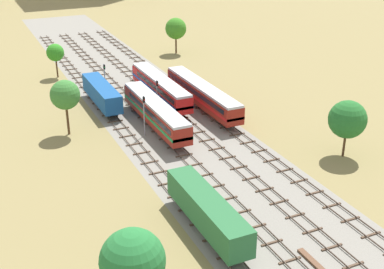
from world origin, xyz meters
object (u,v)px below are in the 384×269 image
object	(u,v)px
diesel_railcar_left_near	(155,111)
diesel_railcar_centre_left_midfar	(160,86)
passenger_coach_centre_mid	(202,93)
freight_boxcar_far_left_far	(102,93)
signal_post_nearest	(157,92)
signal_post_near	(105,75)
freight_boxcar_far_left_nearest	(207,210)
signal_post_mid	(144,111)

from	to	relation	value
diesel_railcar_left_near	diesel_railcar_centre_left_midfar	size ratio (longest dim) A/B	1.00
passenger_coach_centre_mid	freight_boxcar_far_left_far	xyz separation A→B (m)	(-14.41, 7.35, -0.16)
diesel_railcar_left_near	signal_post_nearest	bearing A→B (deg)	66.16
passenger_coach_centre_mid	signal_post_nearest	world-z (taller)	signal_post_nearest
freight_boxcar_far_left_far	signal_post_near	size ratio (longest dim) A/B	2.67
freight_boxcar_far_left_nearest	signal_post_mid	xyz separation A→B (m)	(2.40, 24.87, 1.29)
passenger_coach_centre_mid	signal_post_near	distance (m)	18.34
freight_boxcar_far_left_nearest	passenger_coach_centre_mid	xyz separation A→B (m)	(14.41, 31.08, 0.16)
diesel_railcar_centre_left_midfar	freight_boxcar_far_left_far	size ratio (longest dim) A/B	1.46
freight_boxcar_far_left_nearest	signal_post_nearest	xyz separation A→B (m)	(7.20, 32.27, 0.97)
diesel_railcar_left_near	signal_post_near	world-z (taller)	signal_post_near
signal_post_nearest	diesel_railcar_left_near	bearing A→B (deg)	-113.84
freight_boxcar_far_left_nearest	diesel_railcar_left_near	size ratio (longest dim) A/B	0.68
diesel_railcar_centre_left_midfar	signal_post_nearest	size ratio (longest dim) A/B	3.80
diesel_railcar_centre_left_midfar	freight_boxcar_far_left_far	world-z (taller)	diesel_railcar_centre_left_midfar
diesel_railcar_centre_left_midfar	signal_post_nearest	distance (m)	5.43
passenger_coach_centre_mid	signal_post_mid	bearing A→B (deg)	-152.66
freight_boxcar_far_left_far	signal_post_mid	xyz separation A→B (m)	(2.40, -13.56, 1.29)
passenger_coach_centre_mid	diesel_railcar_centre_left_midfar	size ratio (longest dim) A/B	1.07
signal_post_mid	signal_post_near	bearing A→B (deg)	90.00
diesel_railcar_left_near	signal_post_mid	size ratio (longest dim) A/B	3.44
diesel_railcar_left_near	signal_post_near	distance (m)	18.26
freight_boxcar_far_left_far	signal_post_nearest	distance (m)	9.52
freight_boxcar_far_left_nearest	diesel_railcar_left_near	xyz separation A→B (m)	(4.80, 26.84, 0.15)
diesel_railcar_left_near	signal_post_nearest	world-z (taller)	signal_post_nearest
signal_post_near	diesel_railcar_centre_left_midfar	bearing A→B (deg)	-47.44
passenger_coach_centre_mid	freight_boxcar_far_left_far	bearing A→B (deg)	152.99
diesel_railcar_left_near	freight_boxcar_far_left_far	world-z (taller)	diesel_railcar_left_near
signal_post_near	passenger_coach_centre_mid	bearing A→B (deg)	-49.04
diesel_railcar_left_near	signal_post_mid	world-z (taller)	signal_post_mid
signal_post_nearest	signal_post_mid	bearing A→B (deg)	-122.98
diesel_railcar_centre_left_midfar	freight_boxcar_far_left_far	xyz separation A→B (m)	(-9.61, 1.36, -0.15)
freight_boxcar_far_left_far	signal_post_nearest	world-z (taller)	signal_post_nearest
freight_boxcar_far_left_far	signal_post_mid	size ratio (longest dim) A/B	2.35
freight_boxcar_far_left_far	signal_post_near	bearing A→B (deg)	69.74
diesel_railcar_left_near	diesel_railcar_centre_left_midfar	bearing A→B (deg)	64.85
diesel_railcar_centre_left_midfar	signal_post_near	xyz separation A→B (m)	(-7.21, 7.85, 0.74)
diesel_railcar_left_near	freight_boxcar_far_left_far	bearing A→B (deg)	112.49
signal_post_mid	signal_post_nearest	bearing A→B (deg)	57.02
freight_boxcar_far_left_far	freight_boxcar_far_left_nearest	bearing A→B (deg)	-90.00
passenger_coach_centre_mid	signal_post_mid	xyz separation A→B (m)	(-12.02, -6.21, 1.13)
diesel_railcar_left_near	signal_post_mid	distance (m)	3.31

